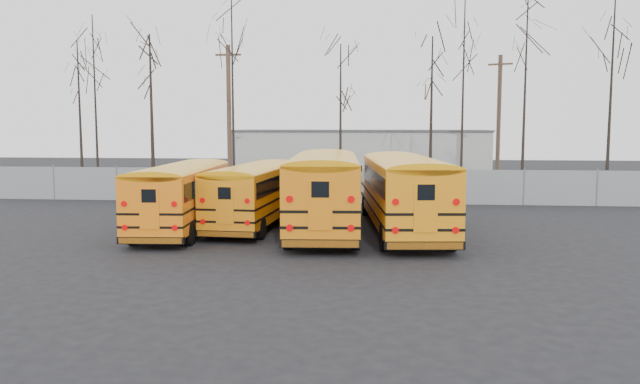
# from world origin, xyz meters

# --- Properties ---
(ground) EXTENTS (120.00, 120.00, 0.00)m
(ground) POSITION_xyz_m (0.00, 0.00, 0.00)
(ground) COLOR black
(ground) RESTS_ON ground
(fence) EXTENTS (40.00, 0.04, 2.00)m
(fence) POSITION_xyz_m (0.00, 12.00, 1.00)
(fence) COLOR gray
(fence) RESTS_ON ground
(distant_building) EXTENTS (22.00, 8.00, 4.00)m
(distant_building) POSITION_xyz_m (2.00, 32.00, 2.00)
(distant_building) COLOR #A9A9A4
(distant_building) RESTS_ON ground
(bus_a) EXTENTS (3.02, 10.60, 2.93)m
(bus_a) POSITION_xyz_m (-4.49, 1.66, 1.72)
(bus_a) COLOR black
(bus_a) RESTS_ON ground
(bus_b) EXTENTS (2.94, 10.30, 2.85)m
(bus_b) POSITION_xyz_m (-1.64, 3.17, 1.67)
(bus_b) COLOR black
(bus_b) RESTS_ON ground
(bus_c) EXTENTS (3.59, 12.31, 3.40)m
(bus_c) POSITION_xyz_m (1.54, 2.06, 1.99)
(bus_c) COLOR black
(bus_c) RESTS_ON ground
(bus_d) EXTENTS (3.90, 12.00, 3.30)m
(bus_d) POSITION_xyz_m (4.90, 1.95, 1.93)
(bus_d) COLOR black
(bus_d) RESTS_ON ground
(utility_pole_left) EXTENTS (1.78, 0.31, 10.03)m
(utility_pole_left) POSITION_xyz_m (-6.67, 18.72, 5.15)
(utility_pole_left) COLOR #4D382B
(utility_pole_left) RESTS_ON ground
(utility_pole_right) EXTENTS (1.59, 0.73, 9.32)m
(utility_pole_right) POSITION_xyz_m (11.98, 20.27, 4.79)
(utility_pole_right) COLOR brown
(utility_pole_right) RESTS_ON ground
(tree_0) EXTENTS (0.26, 0.26, 10.35)m
(tree_0) POSITION_xyz_m (-16.90, 17.48, 5.18)
(tree_0) COLOR black
(tree_0) RESTS_ON ground
(tree_1) EXTENTS (0.26, 0.26, 11.76)m
(tree_1) POSITION_xyz_m (-15.04, 15.97, 5.88)
(tree_1) COLOR black
(tree_1) RESTS_ON ground
(tree_2) EXTENTS (0.26, 0.26, 10.11)m
(tree_2) POSITION_xyz_m (-10.36, 13.76, 5.06)
(tree_2) COLOR black
(tree_2) RESTS_ON ground
(tree_3) EXTENTS (0.26, 0.26, 12.75)m
(tree_3) POSITION_xyz_m (-5.22, 13.91, 6.37)
(tree_3) COLOR black
(tree_3) RESTS_ON ground
(tree_4) EXTENTS (0.26, 0.26, 9.45)m
(tree_4) POSITION_xyz_m (1.40, 14.42, 4.72)
(tree_4) COLOR black
(tree_4) RESTS_ON ground
(tree_5) EXTENTS (0.26, 0.26, 10.28)m
(tree_5) POSITION_xyz_m (7.15, 17.55, 5.14)
(tree_5) COLOR black
(tree_5) RESTS_ON ground
(tree_6) EXTENTS (0.26, 0.26, 12.55)m
(tree_6) POSITION_xyz_m (9.03, 16.44, 6.28)
(tree_6) COLOR black
(tree_6) RESTS_ON ground
(tree_7) EXTENTS (0.26, 0.26, 12.43)m
(tree_7) POSITION_xyz_m (12.83, 16.35, 6.21)
(tree_7) COLOR black
(tree_7) RESTS_ON ground
(tree_8) EXTENTS (0.26, 0.26, 12.22)m
(tree_8) POSITION_xyz_m (17.90, 16.06, 6.11)
(tree_8) COLOR black
(tree_8) RESTS_ON ground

